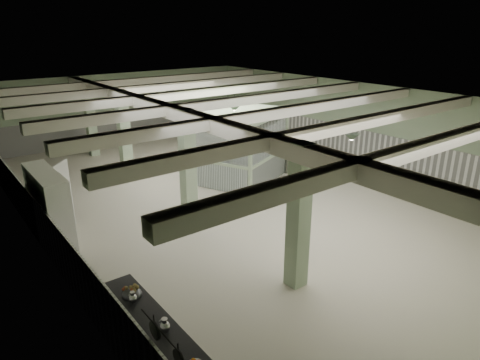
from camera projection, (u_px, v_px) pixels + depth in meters
floor at (232, 191)px, 16.48m from camera, size 20.00×20.00×0.00m
ceiling at (232, 97)px, 15.24m from camera, size 14.00×20.00×0.02m
wall_back at (123, 107)px, 23.31m from camera, size 14.00×0.02×3.60m
wall_left at (29, 186)px, 11.86m from camera, size 0.02×20.00×3.60m
wall_right at (353, 121)px, 19.86m from camera, size 0.02×20.00×3.60m
wainscot_left at (36, 220)px, 12.23m from camera, size 0.05×19.90×1.50m
wainscot_right at (350, 143)px, 20.21m from camera, size 0.05×19.90×1.50m
wainscot_back at (125, 126)px, 23.66m from camera, size 13.90×0.05×1.50m
girder at (170, 111)px, 13.89m from camera, size 0.45×19.90×0.40m
beam_a at (427, 146)px, 9.72m from camera, size 13.90×0.35×0.32m
beam_b at (341, 127)px, 11.58m from camera, size 13.90×0.35×0.32m
beam_c at (279, 113)px, 13.44m from camera, size 13.90×0.35×0.32m
beam_d at (232, 102)px, 15.31m from camera, size 13.90×0.35×0.32m
beam_e at (195, 93)px, 17.17m from camera, size 13.90×0.35×0.32m
beam_f at (165, 87)px, 19.03m from camera, size 13.90×0.35×0.32m
beam_g at (141, 81)px, 20.90m from camera, size 13.90×0.35×0.32m
column_a at (299, 217)px, 9.96m from camera, size 0.42×0.42×3.60m
column_b at (188, 165)px, 13.69m from camera, size 0.42×0.42×3.60m
column_c at (124, 135)px, 17.41m from camera, size 0.42×0.42×3.60m
column_d at (90, 119)px, 20.39m from camera, size 0.42×0.42×3.60m
hook_rail at (160, 330)px, 6.22m from camera, size 0.02×1.20×0.02m
pendant_front at (352, 137)px, 11.99m from camera, size 0.44×0.44×0.22m
pendant_mid at (234, 109)px, 16.09m from camera, size 0.44×0.44×0.22m
pendant_back at (170, 93)px, 19.82m from camera, size 0.44×0.44×0.22m
pitcher_near at (133, 297)px, 8.33m from camera, size 0.20×0.22×0.24m
pitcher_far at (165, 325)px, 7.53m from camera, size 0.26×0.28×0.28m
veg_colander at (132, 292)px, 8.56m from camera, size 0.46×0.46×0.18m
skillet_near at (179, 358)px, 5.99m from camera, size 0.04×0.27×0.27m
skillet_far at (155, 330)px, 6.53m from camera, size 0.04×0.31×0.31m
walkin_cooler at (50, 209)px, 12.05m from camera, size 1.11×2.50×2.29m
guard_booth at (240, 134)px, 17.17m from camera, size 4.38×4.10×2.82m
filing_cabinet at (286, 156)px, 18.47m from camera, size 0.46×0.63×1.32m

